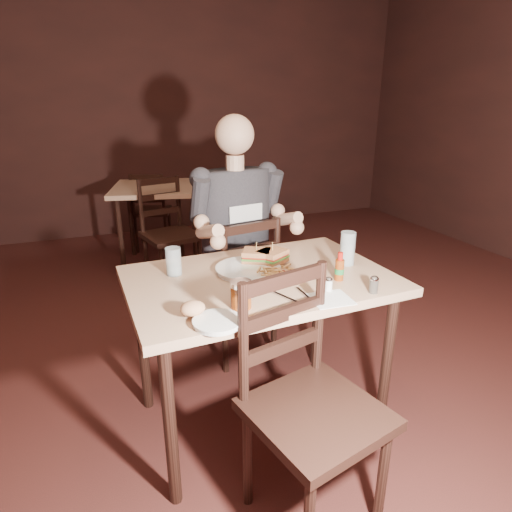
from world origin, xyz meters
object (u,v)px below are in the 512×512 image
object	(u,v)px
chair_far	(236,286)
dinner_plate	(248,270)
diner	(239,206)
hot_sauce	(340,266)
main_table	(260,294)
bg_table	(158,196)
glass_right	(348,248)
side_plate	(217,323)
chair_near	(316,413)
syrup_dispenser	(241,295)
bg_chair_far	(152,211)
bg_chair_near	(171,235)
glass_left	(174,261)

from	to	relation	value
chair_far	dinner_plate	distance (m)	0.65
diner	hot_sauce	world-z (taller)	diner
main_table	hot_sauce	size ratio (longest dim) A/B	9.25
bg_table	glass_right	distance (m)	2.41
main_table	side_plate	xyz separation A→B (m)	(-0.30, -0.35, 0.09)
dinner_plate	side_plate	world-z (taller)	dinner_plate
chair_near	hot_sauce	bearing A→B (deg)	38.84
diner	glass_right	xyz separation A→B (m)	(0.34, -0.58, -0.10)
glass_right	syrup_dispenser	xyz separation A→B (m)	(-0.62, -0.25, -0.03)
bg_chair_far	dinner_plate	xyz separation A→B (m)	(0.05, -2.82, 0.37)
syrup_dispenser	bg_chair_far	bearing A→B (deg)	86.22
hot_sauce	chair_far	bearing A→B (deg)	104.99
hot_sauce	bg_chair_near	bearing A→B (deg)	101.15
main_table	chair_near	distance (m)	0.61
main_table	bg_table	bearing A→B (deg)	91.93
glass_left	dinner_plate	bearing A→B (deg)	-15.24
diner	side_plate	size ratio (longest dim) A/B	5.77
main_table	bg_chair_far	xyz separation A→B (m)	(-0.08, 2.89, -0.27)
glass_left	syrup_dispenser	distance (m)	0.45
bg_chair_far	diner	world-z (taller)	diner
glass_right	diner	bearing A→B (deg)	120.19
diner	glass_left	bearing A→B (deg)	-147.54
diner	syrup_dispenser	world-z (taller)	diner
diner	side_plate	xyz separation A→B (m)	(-0.41, -0.92, -0.18)
bg_chair_far	glass_left	world-z (taller)	glass_left
main_table	bg_chair_near	xyz separation A→B (m)	(-0.08, 1.79, -0.23)
diner	chair_far	bearing A→B (deg)	90.00
main_table	syrup_dispenser	size ratio (longest dim) A/B	11.03
bg_chair_far	glass_left	xyz separation A→B (m)	(-0.27, -2.73, 0.42)
diner	side_plate	bearing A→B (deg)	-123.34
glass_right	syrup_dispenser	size ratio (longest dim) A/B	1.49
bg_chair_far	dinner_plate	distance (m)	2.84
main_table	glass_left	bearing A→B (deg)	155.24
side_plate	glass_right	bearing A→B (deg)	24.58
hot_sauce	side_plate	bearing A→B (deg)	-162.88
diner	hot_sauce	size ratio (longest dim) A/B	7.67
glass_left	glass_right	size ratio (longest dim) A/B	0.79
hot_sauce	syrup_dispenser	bearing A→B (deg)	-169.09
hot_sauce	syrup_dispenser	size ratio (longest dim) A/B	1.19
bg_table	chair_near	bearing A→B (deg)	-88.72
dinner_plate	chair_far	bearing A→B (deg)	77.19
bg_table	chair_near	size ratio (longest dim) A/B	1.02
bg_table	diner	distance (m)	1.80
chair_near	bg_chair_far	world-z (taller)	chair_near
glass_right	syrup_dispenser	bearing A→B (deg)	-158.36
chair_near	diner	bearing A→B (deg)	71.07
main_table	diner	xyz separation A→B (m)	(0.10, 0.57, 0.27)
chair_far	bg_chair_near	distance (m)	1.18
dinner_plate	hot_sauce	xyz separation A→B (m)	(0.34, -0.24, 0.06)
chair_near	dinner_plate	world-z (taller)	chair_near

